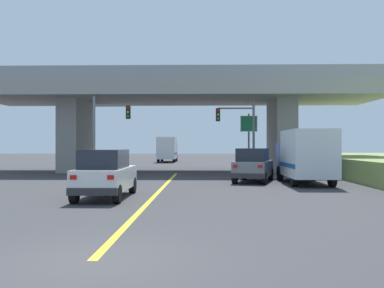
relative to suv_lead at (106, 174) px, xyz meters
The scene contains 10 objects.
ground 19.33m from the suv_lead, 84.21° to the left, with size 160.00×160.00×0.00m, color #353538.
overpass_bridge 19.90m from the suv_lead, 84.21° to the left, with size 33.22×9.79×8.13m.
lane_divider_stripe 3.82m from the suv_lead, 58.08° to the left, with size 0.20×26.31×0.01m, color yellow.
suv_lead is the anchor object (origin of this frame).
suv_crossing 10.96m from the suv_lead, 49.89° to the left, with size 2.97×4.78×2.02m.
box_truck 12.21m from the suv_lead, 35.96° to the left, with size 2.33×6.47×3.05m.
traffic_signal_nearside 16.37m from the suv_lead, 65.01° to the left, with size 2.89×0.36×5.47m.
traffic_signal_farside 14.40m from the suv_lead, 102.31° to the left, with size 2.75×0.36×5.76m.
highway_sign 18.99m from the suv_lead, 65.91° to the left, with size 1.35×0.17×4.72m.
semi_truck_distant 40.57m from the suv_lead, 90.97° to the left, with size 2.33×7.35×3.25m.
Camera 1 is at (2.11, -8.41, 2.19)m, focal length 41.81 mm.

